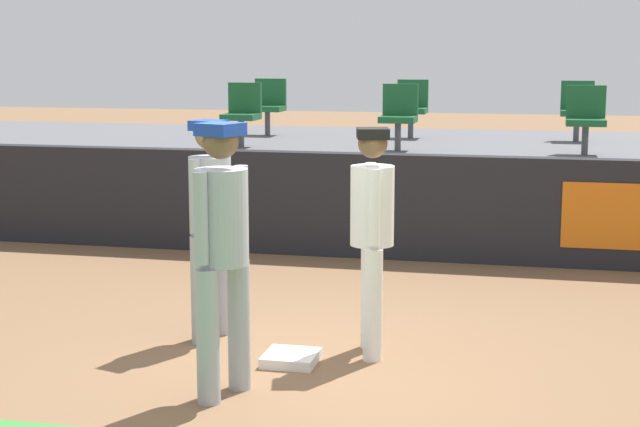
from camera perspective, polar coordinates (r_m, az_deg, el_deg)
ground_plane at (r=7.48m, az=-1.13°, el=-8.94°), size 60.00×60.00×0.00m
first_base at (r=7.54m, az=-1.72°, el=-8.46°), size 0.40×0.40×0.08m
player_fielder_home at (r=7.55m, az=3.10°, el=-0.69°), size 0.41×0.58×1.78m
player_runner_visitor at (r=7.99m, az=-6.42°, el=-0.02°), size 0.43×0.49×1.81m
player_coach_visitor at (r=6.62m, az=-5.74°, el=-1.59°), size 0.46×0.50×1.89m
field_wall at (r=11.16m, az=3.92°, el=0.43°), size 18.00×0.26×1.20m
bleacher_platform at (r=13.69m, az=5.56°, el=1.88°), size 18.00×4.80×1.10m
seat_back_center at (r=14.28m, az=5.38°, el=6.32°), size 0.45×0.44×0.84m
seat_front_left at (r=12.95m, az=-4.56°, el=6.00°), size 0.45×0.44×0.84m
seat_front_right at (r=12.37m, az=15.29°, el=5.53°), size 0.47×0.44×0.84m
seat_front_center at (r=12.49m, az=4.64°, el=5.86°), size 0.45×0.44×0.84m
seat_back_left at (r=14.71m, az=-3.02°, el=6.45°), size 0.48×0.44×0.84m
seat_back_right at (r=14.16m, az=14.81°, el=6.02°), size 0.45×0.44×0.84m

